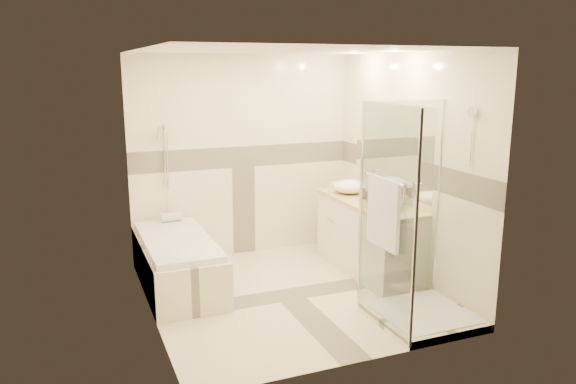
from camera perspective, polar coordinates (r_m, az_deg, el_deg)
name	(u,v)px	position (r m, az deg, el deg)	size (l,w,h in m)	color
room	(293,177)	(5.67, 0.48, 1.53)	(2.82, 3.02, 2.52)	beige
bathtub	(178,260)	(6.21, -11.15, -6.80)	(0.75, 1.70, 0.56)	beige
vanity	(368,236)	(6.59, 8.16, -4.48)	(0.58, 1.62, 0.85)	white
shower_enclosure	(410,269)	(5.40, 12.27, -7.65)	(0.96, 0.93, 2.04)	beige
vessel_sink_near	(349,186)	(6.83, 6.24, 0.58)	(0.41, 0.41, 0.17)	white
vessel_sink_far	(386,202)	(6.13, 9.95, -1.05)	(0.35, 0.35, 0.14)	white
faucet_near	(365,179)	(6.92, 7.83, 1.33)	(0.11, 0.03, 0.27)	silver
faucet_far	(404,194)	(6.22, 11.67, -0.16)	(0.11, 0.03, 0.26)	silver
amenity_bottle_a	(371,195)	(6.40, 8.39, -0.26)	(0.08, 0.08, 0.17)	black
amenity_bottle_b	(364,194)	(6.54, 7.69, -0.16)	(0.10, 0.10, 0.13)	black
folded_towels	(341,186)	(7.03, 5.39, 0.58)	(0.15, 0.25, 0.08)	silver
rolled_towel	(171,217)	(6.76, -11.79, -2.53)	(0.11, 0.11, 0.23)	silver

